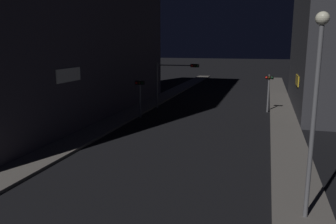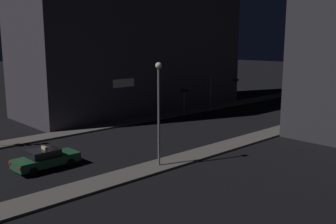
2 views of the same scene
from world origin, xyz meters
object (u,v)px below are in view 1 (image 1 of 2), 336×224
Objects in this scene: traffic_light_left_kerb at (140,90)px; traffic_light_right_kerb at (269,85)px; traffic_light_overhead at (174,75)px; street_lamp_near_block at (316,91)px.

traffic_light_left_kerb is 11.95m from traffic_light_right_kerb.
traffic_light_overhead is at bearing -174.51° from traffic_light_right_kerb.
traffic_light_right_kerb is (8.84, 0.85, -0.80)m from traffic_light_overhead.
traffic_light_right_kerb reaches higher than traffic_light_left_kerb.
street_lamp_near_block reaches higher than traffic_light_left_kerb.
traffic_light_left_kerb is (-1.73, -4.73, -0.95)m from traffic_light_overhead.
traffic_light_right_kerb is (10.57, 5.58, 0.15)m from traffic_light_left_kerb.
traffic_light_left_kerb is 19.02m from street_lamp_near_block.
traffic_light_left_kerb is at bearing -152.16° from traffic_light_right_kerb.
traffic_light_left_kerb is 0.94× the size of traffic_light_right_kerb.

